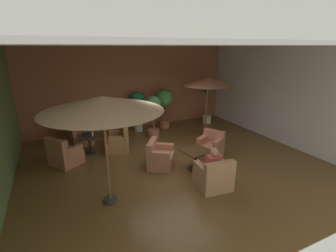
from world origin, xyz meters
TOP-DOWN VIEW (x-y plane):
  - ground_plane at (0.00, 0.00)m, footprint 9.03×8.20m
  - wall_back_brick at (0.00, 4.06)m, footprint 9.03×0.08m
  - wall_right_plain at (4.48, 0.00)m, footprint 0.08×8.20m
  - ceiling_slab at (0.00, 0.00)m, footprint 9.03×8.20m
  - cafe_table_front_left at (-2.24, 1.91)m, footprint 0.72×0.72m
  - armchair_front_left_north at (-3.08, 1.34)m, footprint 1.08×1.09m
  - armchair_front_left_east at (-1.27, 1.64)m, footprint 0.88×0.93m
  - armchair_front_left_south at (-2.41, 2.90)m, footprint 0.85×0.87m
  - cafe_table_front_right at (0.40, -0.65)m, footprint 0.80×0.80m
  - armchair_front_right_north at (1.31, -0.10)m, footprint 0.97×0.97m
  - armchair_front_right_east at (-0.49, -0.05)m, footprint 1.05×1.08m
  - armchair_front_right_south at (0.28, -1.72)m, footprint 0.88×0.86m
  - patio_umbrella_tall_red at (2.29, 1.68)m, footprint 1.98×1.98m
  - patio_umbrella_center_beige at (-2.26, -1.18)m, footprint 2.56×2.56m
  - potted_tree_left_corner at (0.01, 3.41)m, footprint 0.67×0.67m
  - potted_tree_mid_left at (3.34, 3.12)m, footprint 0.70×0.70m
  - potted_tree_mid_right at (1.23, 3.36)m, footprint 0.76×0.76m
  - potted_tree_right_corner at (0.28, 2.32)m, footprint 0.60×0.60m
  - patron_blue_shirt at (0.29, -1.68)m, footprint 0.39×0.24m
  - iced_drink_cup at (-2.13, 1.91)m, footprint 0.08×0.08m
  - open_laptop at (-2.30, 1.82)m, footprint 0.35×0.29m

SIDE VIEW (x-z plane):
  - ground_plane at x=0.00m, z-range -0.02..0.00m
  - armchair_front_right_east at x=-0.49m, z-range -0.10..0.72m
  - armchair_front_right_south at x=0.28m, z-range -0.10..0.74m
  - armchair_front_left_north at x=-3.08m, z-range -0.13..0.78m
  - armchair_front_right_north at x=1.31m, z-range -0.10..0.75m
  - armchair_front_left_east at x=-1.27m, z-range -0.13..0.78m
  - armchair_front_left_south at x=-2.41m, z-range -0.12..0.78m
  - cafe_table_front_right at x=0.40m, z-range 0.16..0.76m
  - cafe_table_front_left at x=-2.24m, z-range 0.18..0.79m
  - open_laptop at x=-2.30m, z-range 0.56..0.76m
  - iced_drink_cup at x=-2.13m, z-range 0.61..0.72m
  - patron_blue_shirt at x=0.29m, z-range 0.41..1.06m
  - potted_tree_right_corner at x=0.28m, z-range 0.24..1.95m
  - potted_tree_mid_right at x=1.23m, z-range 0.33..2.05m
  - potted_tree_left_corner at x=0.01m, z-range 0.35..2.07m
  - potted_tree_mid_left at x=3.34m, z-range 0.48..2.59m
  - wall_back_brick at x=0.00m, z-range 0.00..3.50m
  - wall_right_plain at x=4.48m, z-range 0.00..3.50m
  - patio_umbrella_tall_red at x=2.29m, z-range 1.01..3.41m
  - patio_umbrella_center_beige at x=-2.26m, z-range 1.09..3.61m
  - ceiling_slab at x=0.00m, z-range 3.50..3.56m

